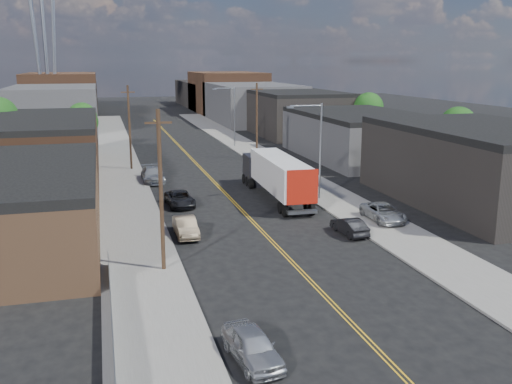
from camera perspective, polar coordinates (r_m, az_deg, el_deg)
ground at (r=85.47m, az=-7.39°, el=4.29°), size 260.00×260.00×0.00m
centerline at (r=70.83m, az=-5.69°, el=2.55°), size 0.32×120.00×0.01m
sidewalk_left at (r=69.92m, az=-13.39°, el=2.18°), size 5.00×140.00×0.15m
sidewalk_right at (r=72.96m, az=1.69°, el=2.97°), size 5.00×140.00×0.15m
warehouse_tan at (r=43.39m, az=-23.48°, el=-1.35°), size 12.00×22.00×5.60m
warehouse_brown at (r=68.70m, az=-20.61°, el=4.24°), size 12.00×26.00×6.60m
industrial_right_a at (r=55.82m, az=21.87°, el=2.56°), size 14.00×22.00×7.10m
industrial_right_b at (r=77.95m, az=10.36°, el=5.62°), size 14.00×24.00×6.10m
industrial_right_c at (r=101.81m, az=4.05°, el=7.90°), size 14.00×22.00×7.60m
skyline_left_a at (r=119.36m, az=-19.50°, el=8.03°), size 16.00×30.00×8.00m
skyline_right_a at (r=123.14m, az=-0.41°, el=8.89°), size 16.00×30.00×8.00m
skyline_left_b at (r=144.20m, az=-18.87°, el=9.20°), size 16.00×26.00×10.00m
skyline_right_b at (r=147.34m, az=-2.94°, el=9.93°), size 16.00×26.00×10.00m
skyline_left_c at (r=164.22m, az=-18.44°, el=9.08°), size 16.00×40.00×7.00m
skyline_right_c at (r=166.99m, az=-4.42°, el=9.75°), size 16.00×40.00×7.00m
streetlight_near at (r=52.85m, az=6.07°, el=4.84°), size 3.39×0.25×9.00m
streetlight_far at (r=86.19m, az=-2.44°, el=8.02°), size 3.39×0.25×9.00m
utility_pole_left_near at (r=34.73m, az=-9.49°, el=0.17°), size 1.60×0.26×10.00m
utility_pole_left_far at (r=69.23m, az=-12.53°, el=6.36°), size 1.60×0.26×10.00m
utility_pole_right at (r=74.77m, az=0.08°, el=7.13°), size 1.60×0.26×10.00m
chainlink_fence at (r=29.79m, az=-14.27°, el=-11.36°), size 0.05×16.00×1.22m
tree_left_far at (r=86.16m, az=-16.95°, el=6.97°), size 4.35×4.20×6.97m
tree_right_near at (r=73.17m, az=19.55°, el=6.05°), size 4.60×4.48×7.44m
tree_right_far at (r=93.77m, az=11.21°, el=8.10°), size 4.85×4.76×7.91m
semi_truck at (r=53.99m, az=1.88°, el=1.86°), size 3.06×15.76×4.11m
car_left_a at (r=25.49m, az=-0.38°, el=-15.13°), size 2.24×4.42×1.44m
car_left_b at (r=42.72m, az=-7.05°, el=-3.48°), size 1.52×4.30×1.41m
car_left_c at (r=51.58m, az=-7.63°, el=-0.68°), size 2.47×4.91×1.33m
car_left_d at (r=62.36m, az=-10.31°, el=1.72°), size 2.27×5.50×1.59m
car_right_oncoming at (r=43.32m, az=9.32°, el=-3.40°), size 1.63×4.01×1.29m
car_right_lot_a at (r=47.07m, az=12.61°, el=-1.99°), size 2.36×4.98×1.37m
car_right_lot_b at (r=59.67m, az=4.32°, el=1.42°), size 3.31×5.02×1.35m
car_right_lot_c at (r=63.03m, az=3.22°, el=2.07°), size 2.36×4.29×1.38m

